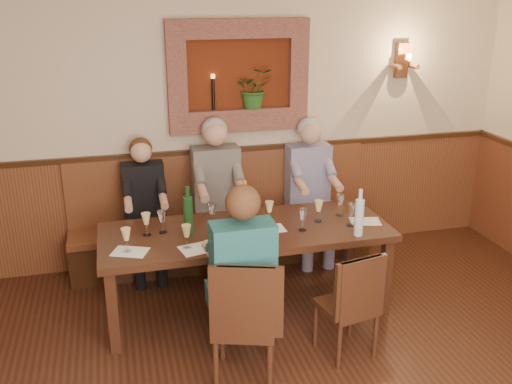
% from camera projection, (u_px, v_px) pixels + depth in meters
% --- Properties ---
extents(room_shell, '(6.04, 6.04, 2.82)m').
position_uv_depth(room_shell, '(337.00, 157.00, 2.67)').
color(room_shell, beige).
rests_on(room_shell, ground).
extents(wall_niche, '(1.36, 0.30, 1.06)m').
position_uv_depth(wall_niche, '(243.00, 81.00, 5.44)').
color(wall_niche, '#5D210D').
rests_on(wall_niche, ground).
extents(wall_sconce, '(0.25, 0.20, 0.35)m').
position_uv_depth(wall_sconce, '(402.00, 61.00, 5.77)').
color(wall_sconce, brown).
rests_on(wall_sconce, ground).
extents(dining_table, '(2.40, 0.90, 0.75)m').
position_uv_depth(dining_table, '(246.00, 237.00, 4.77)').
color(dining_table, '#381B10').
rests_on(dining_table, ground).
extents(bench, '(3.00, 0.45, 1.11)m').
position_uv_depth(bench, '(224.00, 232.00, 5.74)').
color(bench, '#381E0F').
rests_on(bench, ground).
extents(chair_near_left, '(0.54, 0.54, 0.97)m').
position_uv_depth(chair_near_left, '(245.00, 344.00, 4.00)').
color(chair_near_left, '#381B10').
rests_on(chair_near_left, ground).
extents(chair_near_right, '(0.45, 0.45, 0.86)m').
position_uv_depth(chair_near_right, '(347.00, 323.00, 4.31)').
color(chair_near_right, '#381B10').
rests_on(chair_near_right, ground).
extents(person_bench_left, '(0.39, 0.48, 1.35)m').
position_uv_depth(person_bench_left, '(146.00, 222.00, 5.39)').
color(person_bench_left, black).
rests_on(person_bench_left, ground).
extents(person_bench_mid, '(0.45, 0.55, 1.50)m').
position_uv_depth(person_bench_mid, '(218.00, 209.00, 5.53)').
color(person_bench_mid, '#504B49').
rests_on(person_bench_mid, ground).
extents(person_bench_right, '(0.43, 0.53, 1.45)m').
position_uv_depth(person_bench_right, '(310.00, 202.00, 5.76)').
color(person_bench_right, navy).
rests_on(person_bench_right, ground).
extents(person_chair_front, '(0.43, 0.53, 1.45)m').
position_uv_depth(person_chair_front, '(240.00, 294.00, 4.03)').
color(person_chair_front, navy).
rests_on(person_chair_front, ground).
extents(spittoon_bucket, '(0.21, 0.21, 0.24)m').
position_uv_depth(spittoon_bucket, '(242.00, 222.00, 4.58)').
color(spittoon_bucket, '#B80B21').
rests_on(spittoon_bucket, dining_table).
extents(wine_bottle_green_a, '(0.10, 0.10, 0.41)m').
position_uv_depth(wine_bottle_green_a, '(245.00, 208.00, 4.72)').
color(wine_bottle_green_a, '#19471E').
rests_on(wine_bottle_green_a, dining_table).
extents(wine_bottle_green_b, '(0.10, 0.10, 0.41)m').
position_uv_depth(wine_bottle_green_b, '(188.00, 215.00, 4.58)').
color(wine_bottle_green_b, '#19471E').
rests_on(wine_bottle_green_b, dining_table).
extents(water_bottle, '(0.10, 0.10, 0.39)m').
position_uv_depth(water_bottle, '(359.00, 217.00, 4.57)').
color(water_bottle, silver).
rests_on(water_bottle, dining_table).
extents(tasting_sheet_a, '(0.31, 0.28, 0.00)m').
position_uv_depth(tasting_sheet_a, '(130.00, 252.00, 4.32)').
color(tasting_sheet_a, white).
rests_on(tasting_sheet_a, dining_table).
extents(tasting_sheet_b, '(0.26, 0.19, 0.00)m').
position_uv_depth(tasting_sheet_b, '(269.00, 229.00, 4.73)').
color(tasting_sheet_b, white).
rests_on(tasting_sheet_b, dining_table).
extents(tasting_sheet_c, '(0.29, 0.24, 0.00)m').
position_uv_depth(tasting_sheet_c, '(365.00, 221.00, 4.89)').
color(tasting_sheet_c, white).
rests_on(tasting_sheet_c, dining_table).
extents(tasting_sheet_d, '(0.33, 0.27, 0.00)m').
position_uv_depth(tasting_sheet_d, '(199.00, 248.00, 4.38)').
color(tasting_sheet_d, white).
rests_on(tasting_sheet_d, dining_table).
extents(wine_glass_0, '(0.08, 0.08, 0.19)m').
position_uv_depth(wine_glass_0, '(126.00, 240.00, 4.30)').
color(wine_glass_0, '#E0D186').
rests_on(wine_glass_0, dining_table).
extents(wine_glass_1, '(0.08, 0.08, 0.19)m').
position_uv_depth(wine_glass_1, '(162.00, 222.00, 4.64)').
color(wine_glass_1, white).
rests_on(wine_glass_1, dining_table).
extents(wine_glass_2, '(0.08, 0.08, 0.19)m').
position_uv_depth(wine_glass_2, '(187.00, 237.00, 4.36)').
color(wine_glass_2, '#E0D186').
rests_on(wine_glass_2, dining_table).
extents(wine_glass_3, '(0.08, 0.08, 0.19)m').
position_uv_depth(wine_glass_3, '(212.00, 214.00, 4.79)').
color(wine_glass_3, white).
rests_on(wine_glass_3, dining_table).
extents(wine_glass_4, '(0.08, 0.08, 0.19)m').
position_uv_depth(wine_glass_4, '(238.00, 225.00, 4.57)').
color(wine_glass_4, '#E0D186').
rests_on(wine_glass_4, dining_table).
extents(wine_glass_5, '(0.08, 0.08, 0.19)m').
position_uv_depth(wine_glass_5, '(269.00, 212.00, 4.84)').
color(wine_glass_5, '#E0D186').
rests_on(wine_glass_5, dining_table).
extents(wine_glass_6, '(0.08, 0.08, 0.19)m').
position_uv_depth(wine_glass_6, '(303.00, 220.00, 4.68)').
color(wine_glass_6, white).
rests_on(wine_glass_6, dining_table).
extents(wine_glass_7, '(0.08, 0.08, 0.19)m').
position_uv_depth(wine_glass_7, '(318.00, 211.00, 4.86)').
color(wine_glass_7, '#E0D186').
rests_on(wine_glass_7, dining_table).
extents(wine_glass_8, '(0.08, 0.08, 0.19)m').
position_uv_depth(wine_glass_8, '(351.00, 215.00, 4.78)').
color(wine_glass_8, white).
rests_on(wine_glass_8, dining_table).
extents(wine_glass_9, '(0.08, 0.08, 0.19)m').
position_uv_depth(wine_glass_9, '(225.00, 233.00, 4.42)').
color(wine_glass_9, '#E0D186').
rests_on(wine_glass_9, dining_table).
extents(wine_glass_10, '(0.08, 0.08, 0.19)m').
position_uv_depth(wine_glass_10, '(340.00, 205.00, 5.00)').
color(wine_glass_10, white).
rests_on(wine_glass_10, dining_table).
extents(wine_glass_11, '(0.08, 0.08, 0.19)m').
position_uv_depth(wine_glass_11, '(146.00, 224.00, 4.59)').
color(wine_glass_11, '#E0D186').
rests_on(wine_glass_11, dining_table).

